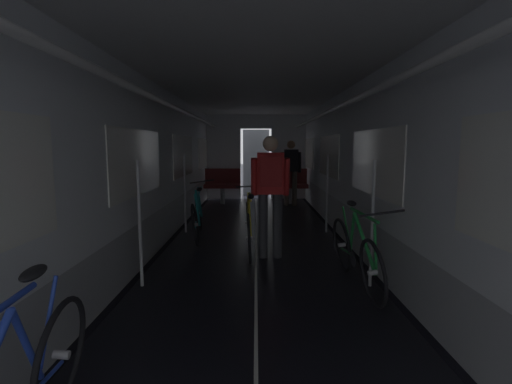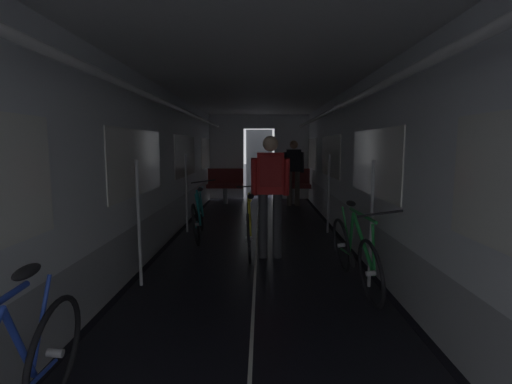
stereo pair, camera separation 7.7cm
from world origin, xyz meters
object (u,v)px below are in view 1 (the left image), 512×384
object	(u,v)px
bicycle_green	(356,253)
person_standing_near_bench	(291,168)
bench_seat_far_right	(289,183)
person_cyclist_aisle	(270,185)
bicycle_teal	(197,216)
bench_seat_far_left	(223,183)
bicycle_yellow_in_aisle	(249,227)

from	to	relation	value
bicycle_green	person_standing_near_bench	distance (m)	5.63
bicycle_green	bench_seat_far_right	bearing A→B (deg)	91.96
person_standing_near_bench	bench_seat_far_right	bearing A→B (deg)	90.41
person_cyclist_aisle	bench_seat_far_right	bearing A→B (deg)	81.90
bench_seat_far_right	bicycle_green	bearing A→B (deg)	-88.04
bicycle_teal	bicycle_green	distance (m)	3.02
bicycle_teal	person_standing_near_bench	distance (m)	3.95
person_standing_near_bench	bicycle_teal	bearing A→B (deg)	-118.97
bench_seat_far_left	bench_seat_far_right	size ratio (longest dim) A/B	1.00
person_cyclist_aisle	bicycle_yellow_in_aisle	world-z (taller)	person_cyclist_aisle
bicycle_green	bicycle_yellow_in_aisle	bearing A→B (deg)	132.53
person_cyclist_aisle	person_standing_near_bench	xyz separation A→B (m)	(0.70, 4.55, -0.04)
bicycle_teal	person_cyclist_aisle	size ratio (longest dim) A/B	1.00
person_cyclist_aisle	bicycle_yellow_in_aisle	bearing A→B (deg)	138.39
bench_seat_far_right	bicycle_yellow_in_aisle	xyz separation A→B (m)	(-1.00, -4.66, -0.18)
bicycle_teal	person_standing_near_bench	size ratio (longest dim) A/B	1.00
bicycle_yellow_in_aisle	bench_seat_far_right	bearing A→B (deg)	77.84
bicycle_teal	bicycle_yellow_in_aisle	distance (m)	1.24
bench_seat_far_left	bicycle_green	xyz separation A→B (m)	(2.00, -5.97, -0.19)
person_standing_near_bench	person_cyclist_aisle	bearing A→B (deg)	-98.79
bench_seat_far_right	person_standing_near_bench	world-z (taller)	person_standing_near_bench
bench_seat_far_left	bicycle_teal	bearing A→B (deg)	-91.36
person_standing_near_bench	bench_seat_far_left	bearing A→B (deg)	168.21
bicycle_teal	bicycle_green	xyz separation A→B (m)	(2.09, -2.18, 0.00)
bicycle_green	person_standing_near_bench	world-z (taller)	person_standing_near_bench
bench_seat_far_left	bicycle_yellow_in_aisle	bearing A→B (deg)	-80.29
bench_seat_far_right	bicycle_green	distance (m)	5.98
bench_seat_far_right	bicycle_yellow_in_aisle	distance (m)	4.77
bench_seat_far_right	bicycle_teal	bearing A→B (deg)	-116.47
bicycle_green	bicycle_yellow_in_aisle	world-z (taller)	bicycle_green
person_cyclist_aisle	person_standing_near_bench	bearing A→B (deg)	81.21
bicycle_green	person_cyclist_aisle	size ratio (longest dim) A/B	1.01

